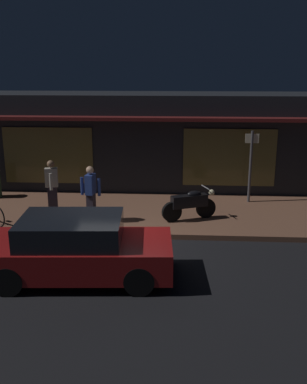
# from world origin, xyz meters

# --- Properties ---
(ground_plane) EXTENTS (60.00, 60.00, 0.00)m
(ground_plane) POSITION_xyz_m (0.00, 0.00, 0.00)
(ground_plane) COLOR black
(sidewalk_slab) EXTENTS (18.00, 4.00, 0.15)m
(sidewalk_slab) POSITION_xyz_m (0.00, 3.00, 0.07)
(sidewalk_slab) COLOR brown
(sidewalk_slab) RESTS_ON ground_plane
(storefront_building) EXTENTS (18.00, 3.30, 3.60)m
(storefront_building) POSITION_xyz_m (0.00, 6.39, 1.80)
(storefront_building) COLOR black
(storefront_building) RESTS_ON ground_plane
(motorcycle) EXTENTS (1.62, 0.83, 0.97)m
(motorcycle) POSITION_xyz_m (1.81, 2.28, 0.65)
(motorcycle) COLOR black
(motorcycle) RESTS_ON sidewalk_slab
(person_photographer) EXTENTS (0.42, 0.62, 1.67)m
(person_photographer) POSITION_xyz_m (-2.44, 2.65, 1.03)
(person_photographer) COLOR #28232D
(person_photographer) RESTS_ON sidewalk_slab
(person_bystander) EXTENTS (0.62, 0.41, 1.67)m
(person_bystander) POSITION_xyz_m (-1.09, 1.92, 1.03)
(person_bystander) COLOR #28232D
(person_bystander) RESTS_ON sidewalk_slab
(sign_post) EXTENTS (0.44, 0.09, 2.40)m
(sign_post) POSITION_xyz_m (3.82, 4.21, 1.51)
(sign_post) COLOR #47474C
(sign_post) RESTS_ON sidewalk_slab
(parked_car_near) EXTENTS (4.20, 2.01, 1.42)m
(parked_car_near) POSITION_xyz_m (-0.76, -1.39, 0.70)
(parked_car_near) COLOR black
(parked_car_near) RESTS_ON ground_plane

